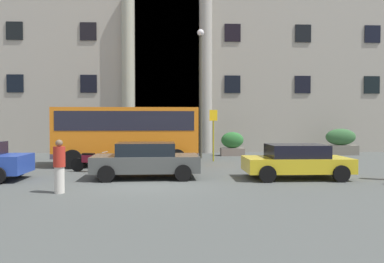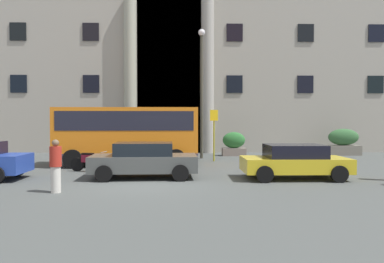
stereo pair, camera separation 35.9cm
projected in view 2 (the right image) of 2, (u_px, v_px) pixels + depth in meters
The scene contains 12 objects.
ground_plane at pixel (142, 185), 13.11m from camera, with size 80.00×64.00×0.12m, color #464A48.
office_building_facade at pixel (166, 15), 30.28m from camera, with size 37.81×9.69×21.99m.
orange_minibus at pixel (128, 131), 18.53m from camera, with size 6.97×2.90×2.88m.
bus_stop_sign at pixel (214, 130), 20.35m from camera, with size 0.44×0.08×2.85m.
hedge_planter_east at pixel (170, 145), 23.78m from camera, with size 1.59×0.74×1.38m.
hedge_planter_entrance_left at pixel (234, 144), 23.70m from camera, with size 1.51×0.79×1.53m.
hedge_planter_west at pixel (343, 142), 24.13m from camera, with size 2.10×0.86×1.73m.
parked_sedan_far at pixel (294, 161), 14.19m from camera, with size 3.98×2.11×1.32m.
parked_hatchback_near at pixel (144, 160), 14.39m from camera, with size 4.17×2.21×1.38m.
motorcycle_near_kerb at pixel (91, 161), 16.15m from camera, with size 1.96×0.71×0.89m.
pedestrian_man_red_shirt at pixel (56, 166), 11.40m from camera, with size 0.36×0.36×1.65m.
lamppost_plaza_centre at pixel (202, 84), 21.92m from camera, with size 0.40×0.40×7.68m.
Camera 2 is at (1.51, -13.09, 2.21)m, focal length 34.52 mm.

